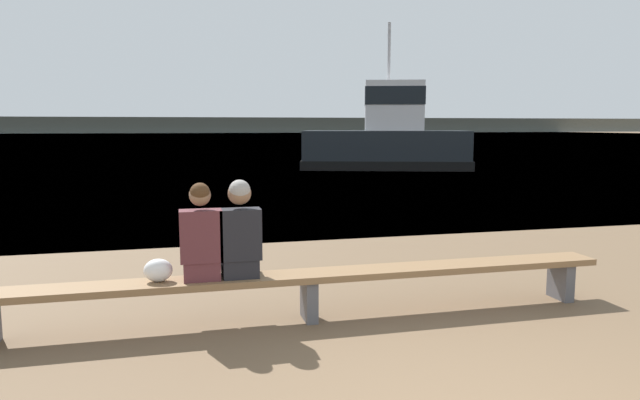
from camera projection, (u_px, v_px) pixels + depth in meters
name	position (u px, v px, depth m)	size (l,w,h in m)	color
water_surface	(188.00, 135.00, 125.46)	(240.00, 240.00, 0.00)	#5684A3
far_shoreline	(185.00, 125.00, 165.16)	(600.00, 12.00, 4.38)	#4C4C42
bench_main	(309.00, 281.00, 5.88)	(6.61, 0.41, 0.50)	brown
person_left	(201.00, 239.00, 5.57)	(0.41, 0.43, 0.96)	#56282D
person_right	(240.00, 234.00, 5.66)	(0.41, 0.44, 0.98)	black
shopping_bag	(158.00, 270.00, 5.52)	(0.27, 0.18, 0.23)	white
tugboat_red	(387.00, 141.00, 26.54)	(8.25, 5.15, 6.66)	black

